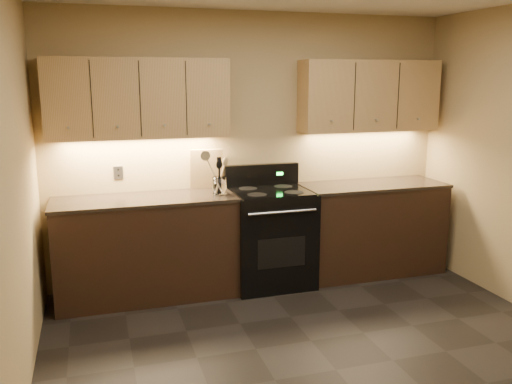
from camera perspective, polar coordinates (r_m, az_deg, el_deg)
floor at (r=3.98m, az=8.41°, el=-18.04°), size 4.00×4.00×0.00m
wall_back at (r=5.36m, az=-0.35°, el=4.66°), size 4.00×0.04×2.60m
wall_left at (r=3.20m, az=-25.12°, el=-1.45°), size 0.04×4.00×2.60m
counter_left at (r=5.04m, az=-11.45°, el=-5.76°), size 1.62×0.62×0.93m
counter_right at (r=5.71m, az=11.99°, el=-3.70°), size 1.46×0.62×0.93m
stove at (r=5.26m, az=1.50°, el=-4.64°), size 0.76×0.68×1.14m
upper_cab_left at (r=4.97m, az=-12.27°, el=9.61°), size 1.60×0.30×0.70m
upper_cab_right at (r=5.64m, az=11.83°, el=9.87°), size 1.44×0.30×0.70m
outlet_plate at (r=5.16m, az=-14.29°, el=1.99°), size 0.08×0.01×0.12m
utensil_crock at (r=4.98m, az=-3.85°, el=0.61°), size 0.16×0.16×0.16m
cutting_board at (r=5.22m, az=-5.24°, el=2.45°), size 0.32×0.13×0.39m
wooden_spoon at (r=4.94m, az=-4.22°, el=1.79°), size 0.18×0.13×0.33m
black_spoon at (r=4.98m, az=-3.93°, el=1.77°), size 0.08×0.15×0.32m
black_turner at (r=4.94m, az=-3.79°, el=1.84°), size 0.10×0.14×0.35m
steel_skimmer at (r=4.93m, az=-3.60°, el=2.16°), size 0.24×0.14×0.41m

